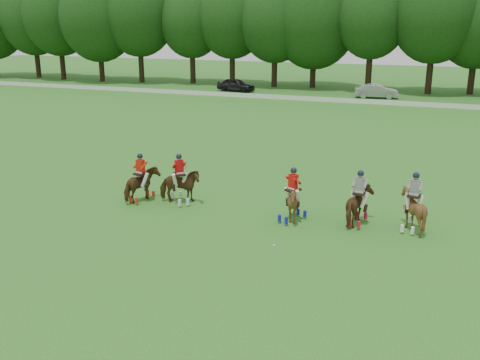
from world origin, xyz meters
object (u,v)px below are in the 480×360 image
(polo_red_b, at_px, (180,186))
(car_mid, at_px, (377,91))
(car_left, at_px, (236,85))
(polo_red_a, at_px, (141,184))
(polo_stripe_a, at_px, (359,205))
(polo_stripe_b, at_px, (413,209))
(polo_ball, at_px, (274,246))
(polo_red_c, at_px, (293,202))

(polo_red_b, bearing_deg, car_mid, 84.48)
(car_left, distance_m, polo_red_a, 40.09)
(polo_red_a, xyz_separation_m, polo_stripe_a, (9.59, 0.59, 0.01))
(polo_stripe_b, xyz_separation_m, polo_ball, (-4.51, -3.51, -0.80))
(polo_stripe_b, bearing_deg, polo_red_c, -170.71)
(car_left, bearing_deg, polo_stripe_b, -142.00)
(polo_red_a, bearing_deg, polo_ball, -21.01)
(polo_red_c, relative_size, polo_stripe_a, 1.00)
(polo_red_b, distance_m, polo_red_c, 5.32)
(polo_red_c, height_order, polo_stripe_a, polo_red_c)
(polo_stripe_a, xyz_separation_m, polo_ball, (-2.46, -3.33, -0.76))
(car_left, bearing_deg, polo_ball, -149.23)
(polo_stripe_a, xyz_separation_m, polo_stripe_b, (2.05, 0.18, 0.03))
(polo_stripe_a, height_order, polo_ball, polo_stripe_a)
(polo_red_c, distance_m, polo_stripe_a, 2.61)
(polo_red_a, distance_m, polo_stripe_b, 11.67)
(car_left, bearing_deg, polo_stripe_a, -144.48)
(polo_red_b, bearing_deg, polo_red_c, -4.11)
(polo_stripe_b, bearing_deg, polo_red_b, -177.85)
(polo_stripe_b, bearing_deg, polo_stripe_a, -175.09)
(polo_red_a, bearing_deg, polo_red_b, 12.87)
(car_left, relative_size, polo_stripe_b, 1.92)
(polo_ball, bearing_deg, polo_red_c, 91.96)
(car_left, relative_size, polo_red_a, 2.01)
(polo_red_c, relative_size, polo_ball, 25.17)
(polo_stripe_b, relative_size, polo_ball, 25.94)
(polo_red_a, distance_m, polo_red_c, 7.04)
(polo_ball, bearing_deg, car_mid, 92.36)
(polo_red_b, bearing_deg, polo_ball, -30.13)
(car_left, relative_size, polo_stripe_a, 1.99)
(car_left, xyz_separation_m, car_mid, (16.06, 0.00, -0.03))
(polo_red_c, relative_size, polo_stripe_b, 0.97)
(car_left, distance_m, polo_red_b, 40.21)
(polo_red_b, xyz_separation_m, polo_ball, (5.40, -3.13, -0.76))
(car_left, bearing_deg, car_mid, -82.46)
(polo_red_c, bearing_deg, polo_stripe_b, 9.29)
(polo_stripe_a, bearing_deg, car_left, 117.98)
(car_left, bearing_deg, polo_red_a, -157.07)
(car_mid, height_order, polo_ball, car_mid)
(car_left, xyz_separation_m, polo_stripe_b, (22.28, -37.89, 0.08))
(car_mid, height_order, polo_red_c, polo_red_c)
(polo_red_b, relative_size, polo_red_c, 1.00)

